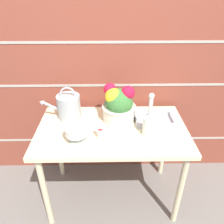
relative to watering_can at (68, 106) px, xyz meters
name	(u,v)px	position (x,y,z in m)	size (l,w,h in m)	color
ground_plane	(112,194)	(0.34, -0.16, -0.84)	(12.00, 12.00, 0.00)	slate
brick_wall	(111,63)	(0.34, 0.26, 0.26)	(3.60, 0.08, 2.20)	brown
patio_table	(112,137)	(0.34, -0.16, -0.18)	(1.12, 0.64, 0.74)	beige
watering_can	(68,106)	(0.00, 0.00, 0.00)	(0.33, 0.18, 0.27)	#9EA3A8
crystal_pedestal_bowl	(77,131)	(0.10, -0.30, -0.02)	(0.16, 0.16, 0.12)	silver
flower_planter	(119,105)	(0.39, -0.04, 0.03)	(0.27, 0.27, 0.30)	beige
glass_decanter	(149,122)	(0.59, -0.24, 0.00)	(0.09, 0.09, 0.33)	silver
figurine_vase	(101,133)	(0.26, -0.30, -0.04)	(0.06, 0.06, 0.15)	white
wire_tray	(154,120)	(0.67, -0.08, -0.09)	(0.29, 0.19, 0.04)	#B7B7BC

